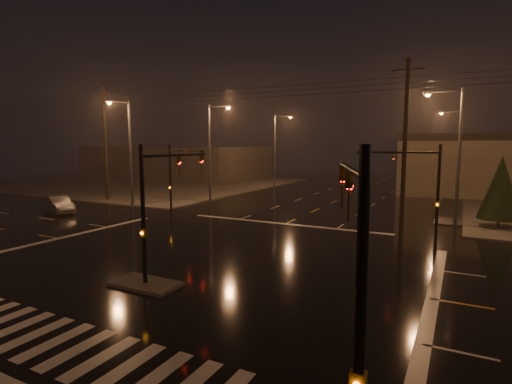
% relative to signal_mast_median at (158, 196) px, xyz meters
% --- Properties ---
extents(ground, '(140.00, 140.00, 0.00)m').
position_rel_signal_mast_median_xyz_m(ground, '(-0.00, 3.07, -3.75)').
color(ground, black).
rests_on(ground, ground).
extents(sidewalk_nw, '(36.00, 36.00, 0.12)m').
position_rel_signal_mast_median_xyz_m(sidewalk_nw, '(-30.00, 33.07, -3.69)').
color(sidewalk_nw, '#42403B').
rests_on(sidewalk_nw, ground).
extents(median_island, '(3.00, 1.60, 0.15)m').
position_rel_signal_mast_median_xyz_m(median_island, '(-0.00, -0.93, -3.68)').
color(median_island, '#42403B').
rests_on(median_island, ground).
extents(crosswalk, '(15.00, 2.60, 0.01)m').
position_rel_signal_mast_median_xyz_m(crosswalk, '(-0.00, -5.93, -3.75)').
color(crosswalk, beige).
rests_on(crosswalk, ground).
extents(stop_bar_far, '(16.00, 0.50, 0.01)m').
position_rel_signal_mast_median_xyz_m(stop_bar_far, '(-0.00, 14.07, -3.75)').
color(stop_bar_far, beige).
rests_on(stop_bar_far, ground).
extents(commercial_block, '(30.00, 18.00, 5.60)m').
position_rel_signal_mast_median_xyz_m(commercial_block, '(-35.00, 45.07, -0.95)').
color(commercial_block, '#433E3B').
rests_on(commercial_block, ground).
extents(signal_mast_median, '(0.25, 4.59, 6.00)m').
position_rel_signal_mast_median_xyz_m(signal_mast_median, '(0.00, 0.00, 0.00)').
color(signal_mast_median, black).
rests_on(signal_mast_median, ground).
extents(signal_mast_ne, '(4.84, 1.86, 6.00)m').
position_rel_signal_mast_median_xyz_m(signal_mast_ne, '(9.50, 13.21, 0.04)').
color(signal_mast_ne, black).
rests_on(signal_mast_ne, ground).
extents(signal_mast_nw, '(4.84, 1.86, 6.00)m').
position_rel_signal_mast_median_xyz_m(signal_mast_nw, '(-9.50, 13.21, 0.04)').
color(signal_mast_nw, black).
rests_on(signal_mast_nw, ground).
extents(signal_mast_se, '(1.55, 3.87, 6.00)m').
position_rel_signal_mast_median_xyz_m(signal_mast_se, '(10.23, -6.68, -0.04)').
color(signal_mast_se, black).
rests_on(signal_mast_se, ground).
extents(streetlight_1, '(2.77, 0.32, 10.00)m').
position_rel_signal_mast_median_xyz_m(streetlight_1, '(-11.18, 21.07, 2.05)').
color(streetlight_1, '#38383A').
rests_on(streetlight_1, ground).
extents(streetlight_2, '(2.77, 0.32, 10.00)m').
position_rel_signal_mast_median_xyz_m(streetlight_2, '(-11.18, 37.07, 2.05)').
color(streetlight_2, '#38383A').
rests_on(streetlight_2, ground).
extents(streetlight_3, '(2.77, 0.32, 10.00)m').
position_rel_signal_mast_median_xyz_m(streetlight_3, '(11.18, 19.07, 2.05)').
color(streetlight_3, '#38383A').
rests_on(streetlight_3, ground).
extents(streetlight_4, '(2.77, 0.32, 10.00)m').
position_rel_signal_mast_median_xyz_m(streetlight_4, '(11.18, 39.07, 2.05)').
color(streetlight_4, '#38383A').
rests_on(streetlight_4, ground).
extents(streetlight_5, '(0.32, 2.77, 10.00)m').
position_rel_signal_mast_median_xyz_m(streetlight_5, '(-16.00, 14.26, 2.05)').
color(streetlight_5, '#38383A').
rests_on(streetlight_5, ground).
extents(utility_pole_0, '(2.20, 0.32, 12.00)m').
position_rel_signal_mast_median_xyz_m(utility_pole_0, '(-22.00, 17.07, 2.38)').
color(utility_pole_0, black).
rests_on(utility_pole_0, ground).
extents(utility_pole_1, '(2.20, 0.32, 12.00)m').
position_rel_signal_mast_median_xyz_m(utility_pole_1, '(8.00, 17.07, 2.38)').
color(utility_pole_1, black).
rests_on(utility_pole_1, ground).
extents(conifer_0, '(2.89, 2.89, 5.21)m').
position_rel_signal_mast_median_xyz_m(conifer_0, '(14.24, 19.56, -0.80)').
color(conifer_0, black).
rests_on(conifer_0, ground).
extents(car_crossing, '(4.72, 3.02, 1.47)m').
position_rel_signal_mast_median_xyz_m(car_crossing, '(-19.69, 9.50, -3.02)').
color(car_crossing, '#53555A').
rests_on(car_crossing, ground).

